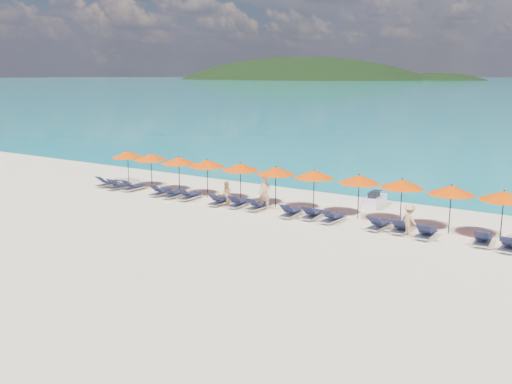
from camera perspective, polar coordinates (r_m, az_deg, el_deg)
The scene contains 35 objects.
ground at distance 26.93m, azimuth -3.53°, elevation -3.59°, with size 1400.00×1400.00×0.00m, color beige.
headland_main at distance 645.04m, azimuth 4.14°, elevation 7.77°, with size 374.00×242.00×126.50m.
headland_small at distance 605.34m, azimuth 17.67°, elevation 7.27°, with size 162.00×126.00×85.50m.
jetski at distance 31.87m, azimuth 11.76°, elevation -0.80°, with size 1.03×2.25×0.78m.
beachgoer_a at distance 30.30m, azimuth 0.88°, elevation -0.10°, with size 0.65×0.43×1.78m, color tan.
beachgoer_b at distance 30.90m, azimuth -2.99°, elevation -0.21°, with size 0.70×0.40×1.43m, color tan.
beachgoer_c at distance 26.39m, azimuth 15.09°, elevation -2.71°, with size 0.92×0.43×1.42m, color tan.
umbrella_0 at distance 37.70m, azimuth -12.72°, elevation 3.71°, with size 2.10×2.10×2.28m.
umbrella_1 at distance 36.16m, azimuth -10.47°, elevation 3.47°, with size 2.10×2.10×2.28m.
umbrella_2 at distance 34.47m, azimuth -7.73°, elevation 3.15°, with size 2.10×2.10×2.28m.
umbrella_3 at distance 33.12m, azimuth -4.91°, elevation 2.87°, with size 2.10×2.10×2.28m.
umbrella_4 at distance 31.75m, azimuth -1.56°, elevation 2.52°, with size 2.10×2.10×2.28m.
umbrella_5 at distance 30.54m, azimuth 1.98°, elevation 2.14°, with size 2.10×2.10×2.28m.
umbrella_6 at distance 29.65m, azimuth 5.83°, elevation 1.79°, with size 2.10×2.10×2.28m.
umbrella_7 at distance 28.56m, azimuth 10.27°, elevation 1.28°, with size 2.10×2.10×2.28m.
umbrella_8 at distance 27.79m, azimuth 14.40°, elevation 0.81°, with size 2.10×2.10×2.28m.
umbrella_9 at distance 26.94m, azimuth 18.96°, elevation 0.19°, with size 2.10×2.10×2.28m.
umbrella_10 at distance 26.48m, azimuth 23.55°, elevation -0.34°, with size 2.10×2.10×2.28m.
lounger_0 at distance 37.76m, azimuth -14.58°, elevation 0.89°, with size 0.68×1.72×0.66m.
lounger_1 at distance 36.71m, azimuth -13.53°, elevation 0.63°, with size 0.76×1.74×0.66m.
lounger_2 at distance 36.11m, azimuth -12.14°, elevation 0.52°, with size 0.65×1.71×0.66m.
lounger_3 at distance 34.34m, azimuth -9.48°, elevation 0.05°, with size 0.71×1.73×0.66m.
lounger_4 at distance 33.60m, azimuth -8.25°, elevation -0.18°, with size 0.75×1.74×0.66m.
lounger_5 at distance 32.96m, azimuth -6.67°, elevation -0.37°, with size 0.72×1.73×0.66m.
lounger_6 at distance 31.49m, azimuth -3.67°, elevation -0.88°, with size 0.70×1.73×0.66m.
lounger_7 at distance 30.95m, azimuth -1.75°, elevation -1.09°, with size 0.79×1.75×0.66m.
lounger_8 at distance 30.29m, azimuth 0.18°, elevation -1.37°, with size 0.64×1.71×0.66m.
lounger_9 at distance 28.93m, azimuth 3.52°, elevation -2.02°, with size 0.73×1.74×0.66m.
lounger_10 at distance 28.65m, azimuth 5.65°, elevation -2.20°, with size 0.74×1.74×0.66m.
lounger_11 at distance 28.04m, azimuth 7.67°, elevation -2.55°, with size 0.78×1.75×0.66m.
lounger_12 at distance 27.17m, azimuth 12.22°, elevation -3.19°, with size 0.76×1.75×0.66m.
lounger_13 at distance 26.92m, azimuth 14.29°, elevation -3.43°, with size 0.76×1.74×0.66m.
lounger_14 at distance 26.34m, azimuth 16.67°, elevation -3.90°, with size 0.66×1.71×0.66m.
lounger_15 at distance 26.07m, azimuth 21.73°, elevation -4.41°, with size 0.76×1.75×0.66m.
lounger_16 at distance 25.66m, azimuth 24.09°, elevation -4.86°, with size 0.75×1.74×0.66m.
Camera 1 is at (15.68, -20.70, 7.14)m, focal length 40.00 mm.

